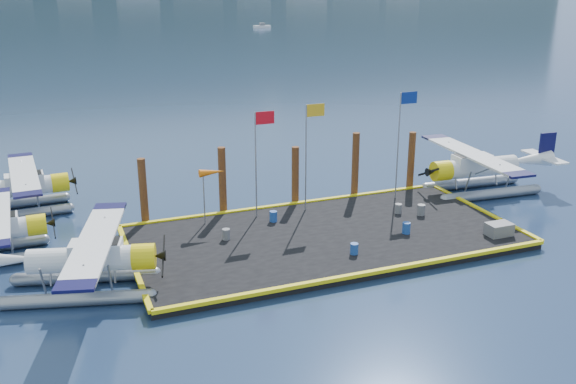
% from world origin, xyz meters
% --- Properties ---
extents(ground, '(4000.00, 4000.00, 0.00)m').
position_xyz_m(ground, '(0.00, 0.00, 0.00)').
color(ground, '#192A4C').
rests_on(ground, ground).
extents(dock, '(20.00, 10.00, 0.40)m').
position_xyz_m(dock, '(0.00, 0.00, 0.20)').
color(dock, black).
rests_on(dock, ground).
extents(dock_bumpers, '(20.25, 10.25, 0.18)m').
position_xyz_m(dock_bumpers, '(0.00, 0.00, 0.49)').
color(dock_bumpers, yellow).
rests_on(dock_bumpers, dock).
extents(seaplane_a, '(8.87, 9.57, 3.40)m').
position_xyz_m(seaplane_a, '(-12.07, -1.61, 1.48)').
color(seaplane_a, gray).
rests_on(seaplane_a, ground).
extents(seaplane_c, '(8.43, 9.29, 3.30)m').
position_xyz_m(seaplane_c, '(-14.98, 10.39, 1.44)').
color(seaplane_c, gray).
rests_on(seaplane_c, ground).
extents(seaplane_d, '(9.36, 10.32, 3.66)m').
position_xyz_m(seaplane_d, '(12.28, 3.60, 1.60)').
color(seaplane_d, gray).
rests_on(seaplane_d, ground).
extents(drum_0, '(0.40, 0.40, 0.57)m').
position_xyz_m(drum_0, '(-5.04, 1.22, 0.69)').
color(drum_0, '#5C5C61').
rests_on(drum_0, dock).
extents(drum_1, '(0.43, 0.43, 0.60)m').
position_xyz_m(drum_1, '(4.09, -1.45, 0.70)').
color(drum_1, '#1B4498').
rests_on(drum_1, dock).
extents(drum_2, '(0.39, 0.39, 0.55)m').
position_xyz_m(drum_2, '(5.27, 1.37, 0.67)').
color(drum_2, '#5C5C61').
rests_on(drum_2, dock).
extents(drum_3, '(0.39, 0.39, 0.55)m').
position_xyz_m(drum_3, '(0.30, -2.85, 0.68)').
color(drum_3, '#1B4498').
rests_on(drum_3, dock).
extents(drum_4, '(0.44, 0.44, 0.62)m').
position_xyz_m(drum_4, '(6.31, 0.62, 0.71)').
color(drum_4, '#5C5C61').
rests_on(drum_4, dock).
extents(drum_5, '(0.42, 0.42, 0.60)m').
position_xyz_m(drum_5, '(-1.88, 2.74, 0.70)').
color(drum_5, '#1B4498').
rests_on(drum_5, dock).
extents(crate, '(1.32, 0.88, 0.66)m').
position_xyz_m(crate, '(8.50, -3.44, 0.73)').
color(crate, '#5C5C61').
rests_on(crate, dock).
extents(flagpole_red, '(1.14, 0.08, 6.00)m').
position_xyz_m(flagpole_red, '(-2.29, 3.80, 4.40)').
color(flagpole_red, gray).
rests_on(flagpole_red, dock).
extents(flagpole_yellow, '(1.14, 0.08, 6.20)m').
position_xyz_m(flagpole_yellow, '(0.70, 3.80, 4.51)').
color(flagpole_yellow, gray).
rests_on(flagpole_yellow, dock).
extents(flagpole_blue, '(1.14, 0.08, 6.50)m').
position_xyz_m(flagpole_blue, '(6.70, 3.80, 4.69)').
color(flagpole_blue, gray).
rests_on(flagpole_blue, dock).
extents(windsock, '(1.40, 0.44, 3.12)m').
position_xyz_m(windsock, '(-5.03, 3.80, 3.23)').
color(windsock, gray).
rests_on(windsock, dock).
extents(piling_0, '(0.44, 0.44, 4.00)m').
position_xyz_m(piling_0, '(-8.50, 5.40, 2.00)').
color(piling_0, '#4C2915').
rests_on(piling_0, ground).
extents(piling_1, '(0.44, 0.44, 4.20)m').
position_xyz_m(piling_1, '(-4.00, 5.40, 2.10)').
color(piling_1, '#4C2915').
rests_on(piling_1, ground).
extents(piling_2, '(0.44, 0.44, 3.80)m').
position_xyz_m(piling_2, '(0.50, 5.40, 1.90)').
color(piling_2, '#4C2915').
rests_on(piling_2, ground).
extents(piling_3, '(0.44, 0.44, 4.30)m').
position_xyz_m(piling_3, '(4.50, 5.40, 2.15)').
color(piling_3, '#4C2915').
rests_on(piling_3, ground).
extents(piling_4, '(0.44, 0.44, 4.00)m').
position_xyz_m(piling_4, '(8.50, 5.40, 2.00)').
color(piling_4, '#4C2915').
rests_on(piling_4, ground).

